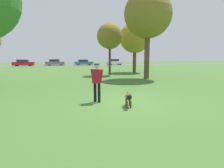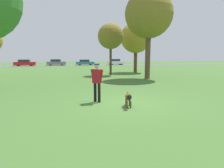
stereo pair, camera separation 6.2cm
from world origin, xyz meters
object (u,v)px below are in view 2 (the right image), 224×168
(dog, at_px, (128,97))
(tree_mid_center, at_px, (111,36))
(parked_car_white, at_px, (116,62))
(person, at_px, (97,79))
(frisbee, at_px, (87,100))
(parked_car_red, at_px, (25,63))
(parked_car_grey, at_px, (56,62))
(tree_far_right, at_px, (136,38))
(parked_car_teal, at_px, (85,62))
(tree_near_right, at_px, (149,15))

(dog, bearing_deg, tree_mid_center, -177.06)
(tree_mid_center, bearing_deg, parked_car_white, 73.98)
(person, bearing_deg, frisbee, 167.16)
(parked_car_red, bearing_deg, person, -76.46)
(frisbee, xyz_separation_m, parked_car_grey, (-2.49, 35.49, 0.64))
(person, distance_m, parked_car_grey, 36.20)
(dog, height_order, frisbee, dog)
(tree_far_right, bearing_deg, frisbee, -118.53)
(frisbee, height_order, parked_car_teal, parked_car_teal)
(person, distance_m, parked_car_red, 36.82)
(person, height_order, tree_mid_center, tree_mid_center)
(tree_far_right, distance_m, parked_car_teal, 21.79)
(parked_car_teal, bearing_deg, parked_car_red, -176.84)
(tree_far_right, distance_m, parked_car_white, 21.58)
(tree_near_right, bearing_deg, parked_car_grey, 107.87)
(frisbee, height_order, tree_far_right, tree_far_right)
(person, height_order, parked_car_white, person)
(person, xyz_separation_m, dog, (1.11, -1.18, -0.64))
(tree_mid_center, distance_m, parked_car_white, 24.94)
(tree_far_right, bearing_deg, parked_car_teal, 101.15)
(tree_far_right, xyz_separation_m, parked_car_teal, (-4.15, 21.07, -3.70))
(dog, relative_size, parked_car_teal, 0.26)
(parked_car_teal, bearing_deg, tree_far_right, -77.43)
(person, xyz_separation_m, parked_car_teal, (3.24, 36.04, -0.44))
(tree_near_right, xyz_separation_m, tree_far_right, (1.33, 6.74, -1.41))
(tree_far_right, height_order, parked_car_grey, tree_far_right)
(tree_near_right, relative_size, tree_far_right, 1.26)
(tree_far_right, xyz_separation_m, parked_car_grey, (-10.31, 21.11, -3.66))
(dog, relative_size, frisbee, 4.83)
(parked_car_white, bearing_deg, tree_mid_center, -108.03)
(dog, height_order, tree_far_right, tree_far_right)
(parked_car_red, distance_m, parked_car_teal, 12.40)
(parked_car_grey, xyz_separation_m, parked_car_white, (13.28, -0.05, 0.01))
(frisbee, height_order, tree_mid_center, tree_mid_center)
(person, relative_size, tree_near_right, 0.22)
(tree_near_right, bearing_deg, parked_car_red, 119.03)
(tree_near_right, bearing_deg, parked_car_teal, 95.80)
(tree_far_right, bearing_deg, parked_car_white, 81.97)
(frisbee, distance_m, tree_far_right, 16.92)
(frisbee, height_order, parked_car_red, parked_car_red)
(person, distance_m, parked_car_teal, 36.19)
(parked_car_grey, bearing_deg, person, -85.63)
(tree_near_right, bearing_deg, person, -126.41)
(tree_near_right, xyz_separation_m, parked_car_grey, (-8.98, 27.85, -5.07))
(person, height_order, tree_near_right, tree_near_right)
(dog, relative_size, parked_car_grey, 0.26)
(person, distance_m, tree_mid_center, 13.17)
(frisbee, bearing_deg, parked_car_red, 103.98)
(dog, height_order, parked_car_grey, parked_car_grey)
(parked_car_red, relative_size, parked_car_white, 1.09)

